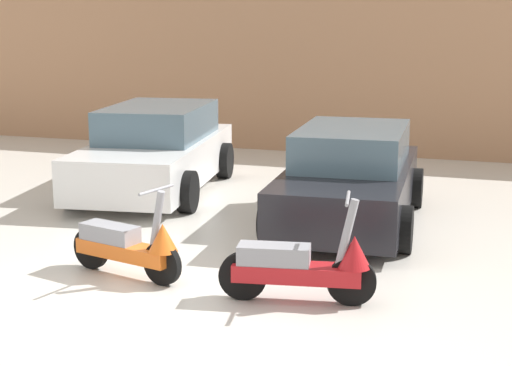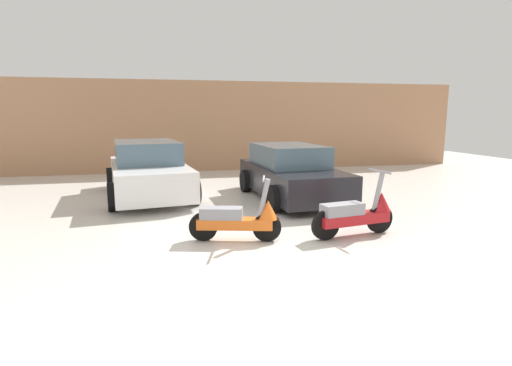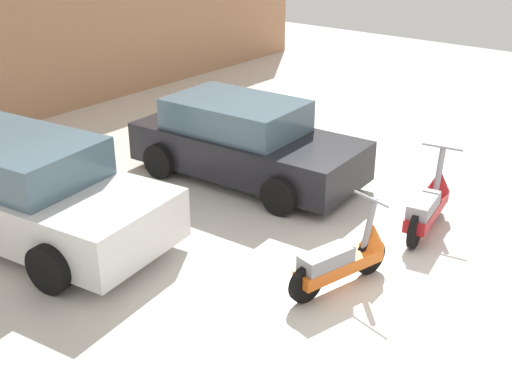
{
  "view_description": "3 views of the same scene",
  "coord_description": "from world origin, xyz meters",
  "px_view_note": "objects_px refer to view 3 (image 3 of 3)",
  "views": [
    {
      "loc": [
        3.37,
        -6.84,
        2.85
      ],
      "look_at": [
        0.47,
        2.13,
        0.81
      ],
      "focal_mm": 55.0,
      "sensor_mm": 36.0,
      "label": 1
    },
    {
      "loc": [
        -1.59,
        -5.63,
        2.05
      ],
      "look_at": [
        0.07,
        1.76,
        0.74
      ],
      "focal_mm": 28.0,
      "sensor_mm": 36.0,
      "label": 2
    },
    {
      "loc": [
        -6.31,
        -2.75,
        4.28
      ],
      "look_at": [
        -0.1,
        2.21,
        0.77
      ],
      "focal_mm": 45.0,
      "sensor_mm": 36.0,
      "label": 3
    }
  ],
  "objects_px": {
    "car_rear_left": "(27,191)",
    "car_rear_center": "(244,142)",
    "scooter_front_right": "(429,203)",
    "scooter_front_left": "(344,258)"
  },
  "relations": [
    {
      "from": "car_rear_left",
      "to": "car_rear_center",
      "type": "bearing_deg",
      "value": 65.5
    },
    {
      "from": "car_rear_left",
      "to": "scooter_front_left",
      "type": "bearing_deg",
      "value": 13.37
    },
    {
      "from": "scooter_front_right",
      "to": "car_rear_left",
      "type": "height_order",
      "value": "car_rear_left"
    },
    {
      "from": "scooter_front_right",
      "to": "car_rear_center",
      "type": "bearing_deg",
      "value": 83.81
    },
    {
      "from": "scooter_front_right",
      "to": "car_rear_left",
      "type": "xyz_separation_m",
      "value": [
        -3.59,
        4.23,
        0.27
      ]
    },
    {
      "from": "scooter_front_left",
      "to": "car_rear_center",
      "type": "bearing_deg",
      "value": 73.75
    },
    {
      "from": "car_rear_left",
      "to": "scooter_front_right",
      "type": "bearing_deg",
      "value": 32.48
    },
    {
      "from": "car_rear_center",
      "to": "scooter_front_right",
      "type": "bearing_deg",
      "value": -0.21
    },
    {
      "from": "scooter_front_left",
      "to": "scooter_front_right",
      "type": "height_order",
      "value": "scooter_front_right"
    },
    {
      "from": "scooter_front_left",
      "to": "scooter_front_right",
      "type": "distance_m",
      "value": 2.01
    }
  ]
}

